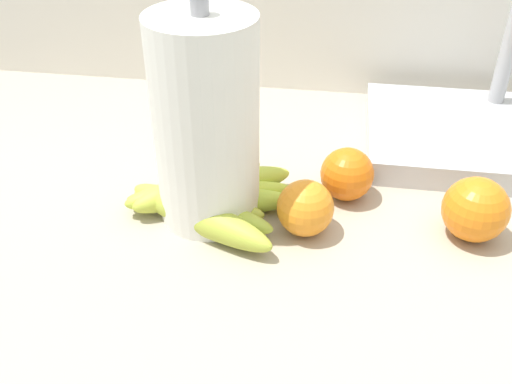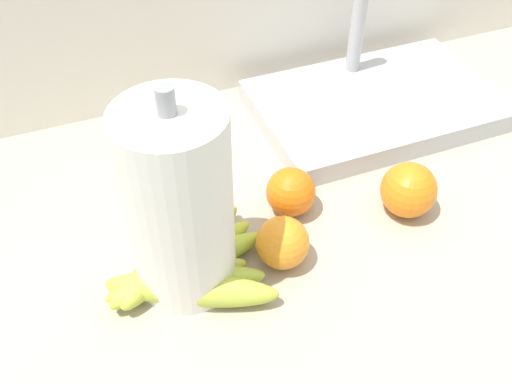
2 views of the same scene
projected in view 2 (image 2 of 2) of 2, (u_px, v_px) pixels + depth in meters
The scene contains 7 objects.
wall_back at pixel (254, 175), 1.23m from camera, with size 2.04×0.06×1.30m, color silver.
banana_bunch at pixel (182, 268), 0.71m from camera, with size 0.22×0.20×0.04m.
orange_front at pixel (407, 188), 0.78m from camera, with size 0.08×0.08×0.08m, color orange.
orange_back_right at pixel (283, 243), 0.72m from camera, with size 0.07×0.07×0.07m, color orange.
orange_center at pixel (291, 192), 0.78m from camera, with size 0.07×0.07×0.07m, color orange.
paper_towel_roll at pixel (179, 205), 0.64m from camera, with size 0.12×0.12×0.28m.
sink_basin at pixel (376, 103), 0.96m from camera, with size 0.39×0.25×0.20m.
Camera 2 is at (-0.33, -0.45, 1.48)m, focal length 40.74 mm.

